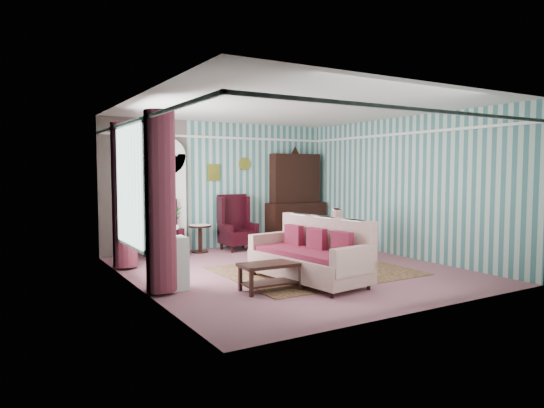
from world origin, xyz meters
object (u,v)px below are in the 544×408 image
wingback_left (162,227)px  floral_armchair (320,238)px  sofa (308,251)px  round_side_table (200,239)px  coffee_table (270,277)px  seated_woman (162,229)px  plant_stand (168,264)px  bookcase (167,202)px  dresser_hutch (296,195)px  nest_table (363,239)px  wingback_right (238,223)px

wingback_left → floral_armchair: (2.51, -2.08, -0.15)m
floral_armchair → sofa: bearing=169.0°
round_side_table → floral_armchair: 2.76m
floral_armchair → coffee_table: 2.50m
seated_woman → plant_stand: (-0.80, -2.75, -0.19)m
bookcase → seated_woman: (-0.25, -0.39, -0.53)m
dresser_hutch → nest_table: (0.57, -1.82, -0.91)m
round_side_table → sofa: bearing=-83.5°
nest_table → plant_stand: size_ratio=0.68×
nest_table → round_side_table: bearing=151.8°
bookcase → nest_table: (3.82, -1.94, -0.85)m
dresser_hutch → sofa: bearing=-121.0°
bookcase → wingback_right: size_ratio=1.79×
sofa → coffee_table: size_ratio=2.26×
dresser_hutch → seated_woman: 3.56m
round_side_table → sofa: 3.57m
wingback_left → wingback_right: size_ratio=1.00×
dresser_hutch → coffee_table: 4.95m
wingback_right → plant_stand: wingback_right is taller
seated_woman → dresser_hutch: bearing=4.4°
floral_armchair → wingback_right: bearing=51.9°
wingback_right → nest_table: (2.32, -1.55, -0.35)m
wingback_right → floral_armchair: size_ratio=1.32×
dresser_hutch → seated_woman: size_ratio=2.00×
dresser_hutch → floral_armchair: (-0.99, -2.35, -0.71)m
seated_woman → nest_table: bearing=-20.8°
round_side_table → floral_armchair: bearing=-54.1°
round_side_table → coffee_table: bearing=-96.1°
coffee_table → wingback_right: bearing=70.7°
dresser_hutch → wingback_right: bearing=-171.2°
dresser_hutch → plant_stand: size_ratio=2.95×
sofa → dresser_hutch: bearing=-38.4°
sofa → seated_woman: bearing=13.6°
seated_woman → coffee_table: (0.51, -3.55, -0.38)m
bookcase → round_side_table: (0.65, -0.24, -0.82)m
wingback_left → coffee_table: wingback_left is taller
nest_table → sofa: bearing=-146.4°
wingback_right → sofa: (-0.45, -3.39, -0.12)m
seated_woman → sofa: size_ratio=0.56×
plant_stand → round_side_table: bearing=59.6°
wingback_right → seated_woman: size_ratio=1.06×
wingback_left → coffee_table: 3.61m
coffee_table → seated_woman: bearing=98.1°
round_side_table → coffee_table: (-0.39, -3.70, -0.09)m
seated_woman → sofa: seated_woman is taller
coffee_table → round_side_table: bearing=83.9°
plant_stand → wingback_right: bearing=47.2°
bookcase → floral_armchair: bearing=-47.5°
wingback_left → nest_table: bearing=-20.8°
dresser_hutch → coffee_table: (-2.99, -3.82, -0.97)m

